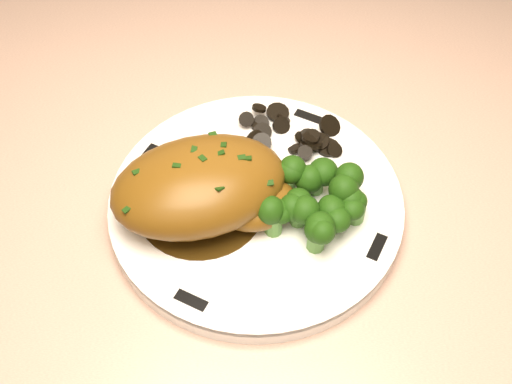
# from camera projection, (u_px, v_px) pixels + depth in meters

# --- Properties ---
(counter) EXTENTS (2.09, 0.69, 1.02)m
(counter) POSITION_uv_depth(u_px,v_px,m) (163.00, 352.00, 0.97)
(counter) COLOR brown
(counter) RESTS_ON ground
(plate) EXTENTS (0.33, 0.33, 0.02)m
(plate) POSITION_uv_depth(u_px,v_px,m) (256.00, 205.00, 0.57)
(plate) COLOR white
(plate) RESTS_ON counter
(rim_accent_0) EXTENTS (0.03, 0.02, 0.00)m
(rim_accent_0) POSITION_uv_depth(u_px,v_px,m) (308.00, 117.00, 0.62)
(rim_accent_0) COLOR black
(rim_accent_0) RESTS_ON plate
(rim_accent_1) EXTENTS (0.02, 0.03, 0.00)m
(rim_accent_1) POSITION_uv_depth(u_px,v_px,m) (148.00, 155.00, 0.59)
(rim_accent_1) COLOR black
(rim_accent_1) RESTS_ON plate
(rim_accent_2) EXTENTS (0.03, 0.02, 0.00)m
(rim_accent_2) POSITION_uv_depth(u_px,v_px,m) (191.00, 300.00, 0.50)
(rim_accent_2) COLOR black
(rim_accent_2) RESTS_ON plate
(rim_accent_3) EXTENTS (0.02, 0.03, 0.00)m
(rim_accent_3) POSITION_uv_depth(u_px,v_px,m) (377.00, 247.00, 0.53)
(rim_accent_3) COLOR black
(rim_accent_3) RESTS_ON plate
(gravy_pool) EXTENTS (0.11, 0.11, 0.00)m
(gravy_pool) POSITION_uv_depth(u_px,v_px,m) (201.00, 206.00, 0.56)
(gravy_pool) COLOR #342109
(gravy_pool) RESTS_ON plate
(chicken_breast) EXTENTS (0.18, 0.15, 0.06)m
(chicken_breast) POSITION_uv_depth(u_px,v_px,m) (206.00, 188.00, 0.53)
(chicken_breast) COLOR brown
(chicken_breast) RESTS_ON plate
(mushroom_pile) EXTENTS (0.08, 0.06, 0.02)m
(mushroom_pile) POSITION_uv_depth(u_px,v_px,m) (289.00, 137.00, 0.60)
(mushroom_pile) COLOR black
(mushroom_pile) RESTS_ON plate
(broccoli_florets) EXTENTS (0.09, 0.08, 0.03)m
(broccoli_florets) POSITION_uv_depth(u_px,v_px,m) (316.00, 203.00, 0.54)
(broccoli_florets) COLOR #558E3C
(broccoli_florets) RESTS_ON plate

